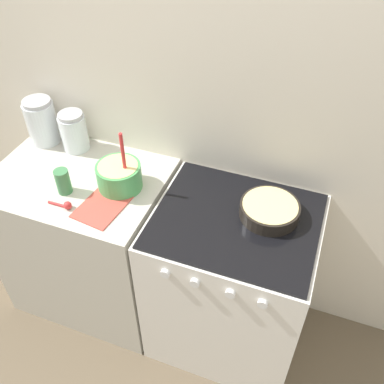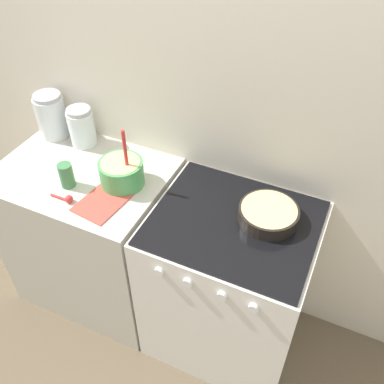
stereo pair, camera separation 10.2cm
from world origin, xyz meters
TOP-DOWN VIEW (x-y plane):
  - ground_plane at (0.00, 0.00)m, footprint 12.00×12.00m
  - wall_back at (0.00, 0.63)m, footprint 4.64×0.05m
  - countertop_cabinet at (-0.41, 0.30)m, footprint 0.82×0.61m
  - stove at (0.37, 0.30)m, footprint 0.72×0.62m
  - mixing_bowl at (-0.18, 0.32)m, footprint 0.20×0.20m
  - baking_pan at (0.50, 0.38)m, footprint 0.25×0.25m
  - storage_jar_left at (-0.72, 0.51)m, footprint 0.15×0.15m
  - storage_jar_middle at (-0.53, 0.51)m, footprint 0.13×0.13m
  - tin_can at (-0.40, 0.20)m, footprint 0.06×0.06m
  - recipe_page at (-0.20, 0.17)m, footprint 0.21×0.26m
  - measuring_spoon at (-0.34, 0.11)m, footprint 0.12×0.04m

SIDE VIEW (x-z plane):
  - ground_plane at x=0.00m, z-range 0.00..0.00m
  - stove at x=0.37m, z-range 0.00..0.88m
  - countertop_cabinet at x=-0.41m, z-range 0.00..0.88m
  - recipe_page at x=-0.20m, z-range 0.88..0.89m
  - measuring_spoon at x=-0.34m, z-range 0.88..0.92m
  - baking_pan at x=0.50m, z-range 0.89..0.95m
  - tin_can at x=-0.40m, z-range 0.88..1.00m
  - mixing_bowl at x=-0.18m, z-range 0.80..1.10m
  - storage_jar_middle at x=-0.53m, z-range 0.87..1.07m
  - storage_jar_left at x=-0.72m, z-range 0.87..1.10m
  - wall_back at x=0.00m, z-range 0.00..2.40m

